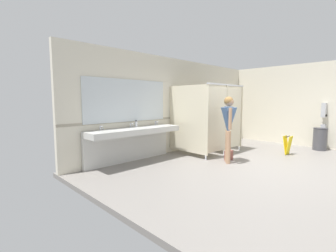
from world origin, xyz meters
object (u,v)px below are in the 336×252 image
person_standing (229,121)px  wet_floor_sign (287,145)px  paper_towel_dispenser_lower (324,131)px  paper_towel_dispenser_upper (324,110)px  soap_dispenser (136,124)px  trash_bin (320,139)px  handbag (229,155)px

person_standing → wet_floor_sign: bearing=-19.9°
person_standing → paper_towel_dispenser_lower: bearing=-18.4°
paper_towel_dispenser_upper → wet_floor_sign: bearing=164.1°
paper_towel_dispenser_upper → soap_dispenser: size_ratio=2.51×
person_standing → soap_dispenser: bearing=131.1°
trash_bin → person_standing: size_ratio=0.42×
person_standing → trash_bin: bearing=-19.6°
person_standing → handbag: (0.26, 0.12, -0.92)m
paper_towel_dispenser_lower → handbag: (-3.50, 1.38, -0.46)m
trash_bin → person_standing: person_standing is taller
handbag → person_standing: bearing=-154.8°
trash_bin → soap_dispenser: soap_dispenser is taller
paper_towel_dispenser_upper → trash_bin: bearing=179.9°
soap_dispenser → wet_floor_sign: size_ratio=0.34×
soap_dispenser → person_standing: bearing=-48.9°
person_standing → wet_floor_sign: (2.04, -0.74, -0.78)m
paper_towel_dispenser_lower → trash_bin: (-0.31, 0.02, -0.25)m
paper_towel_dispenser_lower → person_standing: bearing=161.6°
soap_dispenser → wet_floor_sign: (3.59, -2.51, -0.68)m
paper_towel_dispenser_upper → wet_floor_sign: 2.05m
paper_towel_dispenser_upper → paper_towel_dispenser_lower: 0.67m
handbag → soap_dispenser: (-1.81, 1.65, 0.83)m
trash_bin → handbag: (-3.20, 1.35, -0.22)m
trash_bin → soap_dispenser: bearing=149.0°
paper_towel_dispenser_lower → handbag: size_ratio=1.06×
trash_bin → wet_floor_sign: trash_bin is taller
trash_bin → handbag: 3.48m
paper_towel_dispenser_lower → wet_floor_sign: (-1.72, 0.51, -0.32)m
handbag → soap_dispenser: 2.58m
paper_towel_dispenser_lower → wet_floor_sign: bearing=163.4°
paper_towel_dispenser_upper → soap_dispenser: 6.11m
trash_bin → paper_towel_dispenser_upper: bearing=-0.1°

